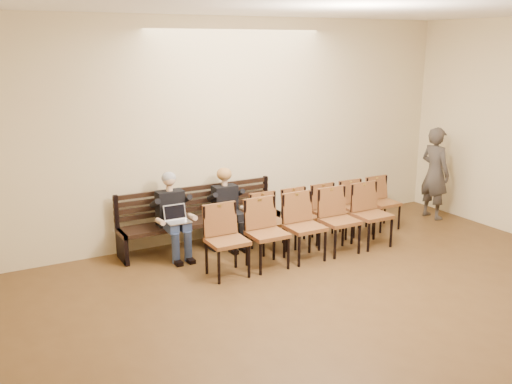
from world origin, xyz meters
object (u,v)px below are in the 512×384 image
(bag, at_px, (221,238))
(water_bottle, at_px, (246,215))
(passerby, at_px, (435,166))
(chair_row_front, at_px, (330,212))
(bench, at_px, (202,233))
(chair_row_back, at_px, (305,228))
(seated_man, at_px, (173,217))
(seated_woman, at_px, (228,212))
(laptop, at_px, (179,223))

(bag, bearing_deg, water_bottle, -40.91)
(passerby, height_order, chair_row_front, passerby)
(bench, distance_m, chair_row_back, 1.67)
(seated_man, relative_size, bag, 2.89)
(bag, distance_m, passerby, 4.16)
(bench, distance_m, water_bottle, 0.77)
(chair_row_back, bearing_deg, chair_row_front, 33.97)
(passerby, bearing_deg, water_bottle, 85.12)
(passerby, bearing_deg, bag, 81.63)
(seated_woman, relative_size, water_bottle, 5.16)
(bench, relative_size, passerby, 1.36)
(seated_woman, relative_size, bag, 2.64)
(seated_man, xyz_separation_m, water_bottle, (1.07, -0.30, -0.04))
(chair_row_back, bearing_deg, laptop, 151.71)
(water_bottle, distance_m, chair_row_front, 1.43)
(laptop, bearing_deg, bag, 20.48)
(bench, height_order, chair_row_back, chair_row_back)
(bag, bearing_deg, chair_row_front, -16.04)
(bench, bearing_deg, water_bottle, -36.99)
(seated_man, xyz_separation_m, bag, (0.76, -0.04, -0.44))
(seated_woman, height_order, chair_row_front, seated_woman)
(seated_man, xyz_separation_m, chair_row_back, (1.61, -1.11, -0.10))
(passerby, relative_size, chair_row_front, 0.70)
(seated_woman, xyz_separation_m, chair_row_front, (1.57, -0.53, -0.10))
(water_bottle, height_order, passerby, passerby)
(water_bottle, bearing_deg, bench, 143.01)
(laptop, relative_size, water_bottle, 1.60)
(chair_row_back, bearing_deg, water_bottle, 124.26)
(seated_woman, bearing_deg, passerby, -6.99)
(chair_row_back, bearing_deg, bag, 128.64)
(laptop, distance_m, passerby, 4.84)
(laptop, height_order, passerby, passerby)
(water_bottle, height_order, bag, water_bottle)
(passerby, height_order, chair_row_back, passerby)
(water_bottle, height_order, chair_row_back, chair_row_back)
(bench, relative_size, chair_row_back, 0.86)
(seated_man, bearing_deg, water_bottle, -15.70)
(seated_woman, bearing_deg, chair_row_back, -57.49)
(chair_row_front, distance_m, chair_row_back, 1.04)
(bench, distance_m, seated_woman, 0.52)
(seated_man, distance_m, bag, 0.88)
(laptop, distance_m, chair_row_front, 2.50)
(seated_woman, bearing_deg, water_bottle, -61.90)
(passerby, distance_m, chair_row_back, 3.30)
(seated_man, distance_m, water_bottle, 1.11)
(water_bottle, bearing_deg, chair_row_front, -9.25)
(water_bottle, relative_size, passerby, 0.11)
(seated_woman, xyz_separation_m, passerby, (3.91, -0.48, 0.41))
(bench, height_order, chair_row_front, chair_row_front)
(water_bottle, relative_size, chair_row_back, 0.07)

